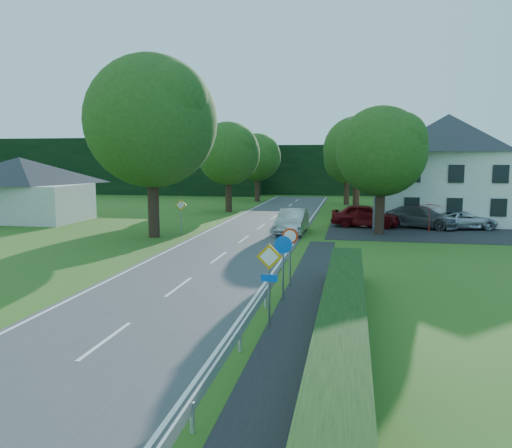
% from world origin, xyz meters
% --- Properties ---
extents(road, '(7.00, 80.00, 0.04)m').
position_xyz_m(road, '(0.00, 20.00, 0.02)').
color(road, '#3F3E41').
rests_on(road, ground).
extents(footpath, '(1.50, 44.00, 0.04)m').
position_xyz_m(footpath, '(4.95, 2.00, 0.02)').
color(footpath, black).
rests_on(footpath, ground).
extents(parking_pad, '(14.00, 16.00, 0.04)m').
position_xyz_m(parking_pad, '(12.00, 33.00, 0.02)').
color(parking_pad, black).
rests_on(parking_pad, ground).
extents(line_edge_left, '(0.12, 80.00, 0.01)m').
position_xyz_m(line_edge_left, '(-3.25, 20.00, 0.04)').
color(line_edge_left, white).
rests_on(line_edge_left, road).
extents(line_edge_right, '(0.12, 80.00, 0.01)m').
position_xyz_m(line_edge_right, '(3.25, 20.00, 0.04)').
color(line_edge_right, white).
rests_on(line_edge_right, road).
extents(line_centre, '(0.12, 80.00, 0.01)m').
position_xyz_m(line_centre, '(0.00, 20.00, 0.04)').
color(line_centre, white).
rests_on(line_centre, road).
extents(tree_main, '(9.40, 9.40, 11.64)m').
position_xyz_m(tree_main, '(-6.00, 24.00, 5.82)').
color(tree_main, '#224A16').
rests_on(tree_main, ground).
extents(tree_left_far, '(7.00, 7.00, 8.58)m').
position_xyz_m(tree_left_far, '(-5.00, 40.00, 4.29)').
color(tree_left_far, '#224A16').
rests_on(tree_left_far, ground).
extents(tree_right_far, '(7.40, 7.40, 9.09)m').
position_xyz_m(tree_right_far, '(7.00, 42.00, 4.54)').
color(tree_right_far, '#224A16').
rests_on(tree_right_far, ground).
extents(tree_left_back, '(6.60, 6.60, 8.07)m').
position_xyz_m(tree_left_back, '(-4.50, 52.00, 4.04)').
color(tree_left_back, '#224A16').
rests_on(tree_left_back, ground).
extents(tree_right_back, '(6.20, 6.20, 7.56)m').
position_xyz_m(tree_right_back, '(6.00, 50.00, 3.78)').
color(tree_right_back, '#224A16').
rests_on(tree_right_back, ground).
extents(tree_right_mid, '(7.00, 7.00, 8.58)m').
position_xyz_m(tree_right_mid, '(8.50, 28.00, 4.29)').
color(tree_right_mid, '#224A16').
rests_on(tree_right_mid, ground).
extents(treeline_left, '(44.00, 6.00, 8.00)m').
position_xyz_m(treeline_left, '(-28.00, 62.00, 4.00)').
color(treeline_left, black).
rests_on(treeline_left, ground).
extents(treeline_right, '(30.00, 5.00, 7.00)m').
position_xyz_m(treeline_right, '(8.00, 66.00, 3.50)').
color(treeline_right, black).
rests_on(treeline_right, ground).
extents(bungalow_left, '(11.00, 6.50, 5.20)m').
position_xyz_m(bungalow_left, '(-20.00, 30.00, 2.71)').
color(bungalow_left, '#B3B3AF').
rests_on(bungalow_left, ground).
extents(house_white, '(10.60, 8.40, 8.60)m').
position_xyz_m(house_white, '(14.00, 36.00, 4.41)').
color(house_white, silver).
rests_on(house_white, ground).
extents(streetlight, '(2.03, 0.18, 8.00)m').
position_xyz_m(streetlight, '(8.06, 30.00, 4.46)').
color(streetlight, slate).
rests_on(streetlight, ground).
extents(sign_priority_right, '(0.78, 0.09, 2.59)m').
position_xyz_m(sign_priority_right, '(4.30, 7.98, 1.80)').
color(sign_priority_right, slate).
rests_on(sign_priority_right, ground).
extents(sign_roundabout, '(0.64, 0.08, 2.37)m').
position_xyz_m(sign_roundabout, '(4.30, 10.98, 1.67)').
color(sign_roundabout, slate).
rests_on(sign_roundabout, ground).
extents(sign_speed_limit, '(0.64, 0.11, 2.37)m').
position_xyz_m(sign_speed_limit, '(4.30, 12.97, 1.77)').
color(sign_speed_limit, slate).
rests_on(sign_speed_limit, ground).
extents(sign_priority_left, '(0.78, 0.09, 2.44)m').
position_xyz_m(sign_priority_left, '(-4.50, 24.98, 1.72)').
color(sign_priority_left, slate).
rests_on(sign_priority_left, ground).
extents(moving_car, '(1.82, 5.03, 1.65)m').
position_xyz_m(moving_car, '(2.70, 27.08, 0.86)').
color(moving_car, '#B5B4B9').
rests_on(moving_car, road).
extents(motorcycle, '(0.64, 1.71, 0.89)m').
position_xyz_m(motorcycle, '(1.20, 35.24, 0.48)').
color(motorcycle, black).
rests_on(motorcycle, road).
extents(parked_car_red, '(5.16, 2.54, 1.69)m').
position_xyz_m(parked_car_red, '(7.64, 31.36, 0.89)').
color(parked_car_red, maroon).
rests_on(parked_car_red, parking_pad).
extents(parked_car_silver_a, '(4.59, 1.88, 1.48)m').
position_xyz_m(parked_car_silver_a, '(10.98, 34.72, 0.78)').
color(parked_car_silver_a, silver).
rests_on(parked_car_silver_a, parking_pad).
extents(parked_car_grey, '(5.97, 4.44, 1.61)m').
position_xyz_m(parked_car_grey, '(11.62, 31.73, 0.84)').
color(parked_car_grey, '#555459').
rests_on(parked_car_grey, parking_pad).
extents(parked_car_silver_b, '(4.96, 3.03, 1.28)m').
position_xyz_m(parked_car_silver_b, '(14.62, 31.54, 0.68)').
color(parked_car_silver_b, silver).
rests_on(parked_car_silver_b, parking_pad).
extents(parasol, '(2.71, 2.74, 2.05)m').
position_xyz_m(parasol, '(11.95, 29.50, 1.06)').
color(parasol, red).
rests_on(parasol, parking_pad).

